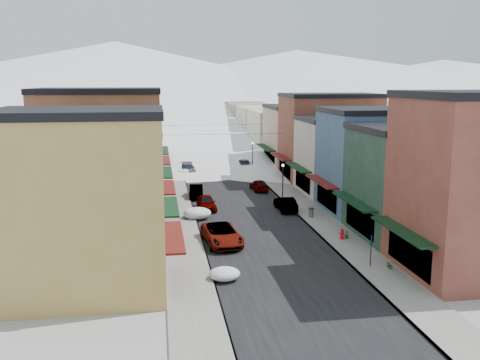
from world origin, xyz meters
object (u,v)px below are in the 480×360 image
object	(u,v)px
car_silver_sedan	(206,203)
car_dark_hatch	(196,192)
trash_can	(311,213)
streetlamp_near	(283,177)
car_white_suv	(222,234)
fire_hydrant	(342,234)
car_green_sedan	(285,204)

from	to	relation	value
car_silver_sedan	car_dark_hatch	size ratio (longest dim) A/B	0.99
trash_can	streetlamp_near	bearing A→B (deg)	95.36
car_white_suv	streetlamp_near	size ratio (longest dim) A/B	1.50
car_dark_hatch	fire_hydrant	bearing A→B (deg)	-55.73
car_green_sedan	streetlamp_near	world-z (taller)	streetlamp_near
car_dark_hatch	trash_can	xyz separation A→B (m)	(10.32, -11.02, -0.12)
trash_can	fire_hydrant	bearing A→B (deg)	-86.08
fire_hydrant	trash_can	xyz separation A→B (m)	(-0.51, 7.41, 0.05)
car_green_sedan	trash_can	bearing A→B (deg)	115.68
trash_can	car_dark_hatch	bearing A→B (deg)	133.12
car_green_sedan	streetlamp_near	size ratio (longest dim) A/B	1.13
trash_can	streetlamp_near	world-z (taller)	streetlamp_near
fire_hydrant	car_dark_hatch	bearing A→B (deg)	120.43
car_white_suv	trash_can	distance (m)	11.72
car_silver_sedan	fire_hydrant	world-z (taller)	car_silver_sedan
car_white_suv	car_dark_hatch	bearing A→B (deg)	86.99
car_dark_hatch	streetlamp_near	bearing A→B (deg)	-10.46
fire_hydrant	streetlamp_near	xyz separation A→B (m)	(-1.31, 16.01, 2.06)
car_white_suv	car_green_sedan	xyz separation A→B (m)	(7.79, 10.23, -0.09)
car_white_suv	trash_can	world-z (taller)	car_white_suv
car_dark_hatch	car_silver_sedan	bearing A→B (deg)	-80.08
car_silver_sedan	streetlamp_near	xyz separation A→B (m)	(8.89, 3.46, 1.87)
car_silver_sedan	streetlamp_near	bearing A→B (deg)	18.47
car_dark_hatch	car_white_suv	bearing A→B (deg)	-83.60
car_silver_sedan	car_dark_hatch	distance (m)	5.92
car_dark_hatch	car_green_sedan	bearing A→B (deg)	-37.75
car_white_suv	fire_hydrant	distance (m)	10.05
fire_hydrant	trash_can	bearing A→B (deg)	93.92
car_dark_hatch	fire_hydrant	size ratio (longest dim) A/B	5.00
trash_can	streetlamp_near	distance (m)	8.87
streetlamp_near	trash_can	bearing A→B (deg)	-84.64
fire_hydrant	car_green_sedan	bearing A→B (deg)	101.69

